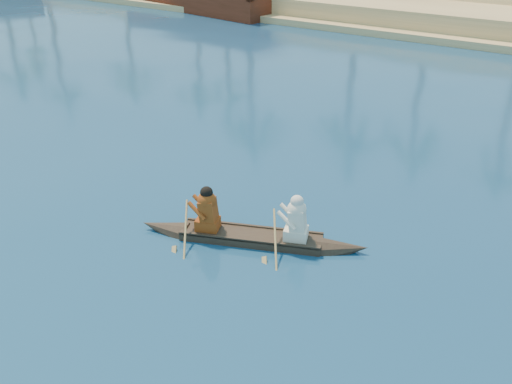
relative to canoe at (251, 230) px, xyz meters
The scene contains 1 object.
canoe is the anchor object (origin of this frame).
Camera 1 is at (13.89, -6.57, 6.17)m, focal length 40.00 mm.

